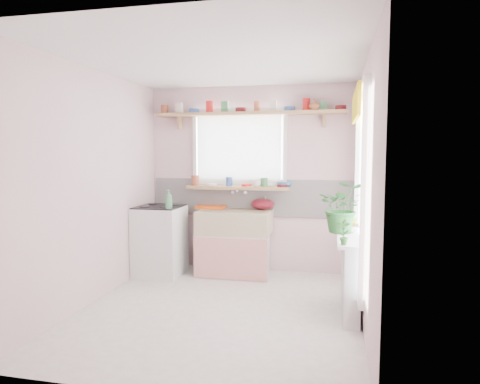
# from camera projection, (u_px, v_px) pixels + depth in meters

# --- Properties ---
(room) EXTENTS (3.20, 3.20, 3.20)m
(room) POSITION_uv_depth(u_px,v_px,m) (294.00, 173.00, 4.95)
(room) COLOR white
(room) RESTS_ON ground
(sink_unit) EXTENTS (0.95, 0.65, 1.11)m
(sink_unit) POSITION_uv_depth(u_px,v_px,m) (235.00, 242.00, 5.63)
(sink_unit) COLOR white
(sink_unit) RESTS_ON ground
(cooker) EXTENTS (0.58, 0.58, 0.93)m
(cooker) POSITION_uv_depth(u_px,v_px,m) (160.00, 241.00, 5.60)
(cooker) COLOR white
(cooker) RESTS_ON ground
(radiator_ledge) EXTENTS (0.22, 0.95, 0.78)m
(radiator_ledge) POSITION_uv_depth(u_px,v_px,m) (351.00, 274.00, 4.26)
(radiator_ledge) COLOR white
(radiator_ledge) RESTS_ON ground
(windowsill) EXTENTS (1.40, 0.22, 0.04)m
(windowsill) POSITION_uv_depth(u_px,v_px,m) (238.00, 188.00, 5.75)
(windowsill) COLOR tan
(windowsill) RESTS_ON room
(pine_shelf) EXTENTS (2.52, 0.24, 0.04)m
(pine_shelf) POSITION_uv_depth(u_px,v_px,m) (249.00, 114.00, 5.62)
(pine_shelf) COLOR tan
(pine_shelf) RESTS_ON room
(shelf_crockery) EXTENTS (2.47, 0.11, 0.12)m
(shelf_crockery) POSITION_uv_depth(u_px,v_px,m) (245.00, 108.00, 5.62)
(shelf_crockery) COLOR #A55133
(shelf_crockery) RESTS_ON pine_shelf
(sill_crockery) EXTENTS (1.35, 0.11, 0.12)m
(sill_crockery) POSITION_uv_depth(u_px,v_px,m) (234.00, 182.00, 5.75)
(sill_crockery) COLOR #A55133
(sill_crockery) RESTS_ON windowsill
(dish_tray) EXTENTS (0.39, 0.29, 0.04)m
(dish_tray) POSITION_uv_depth(u_px,v_px,m) (212.00, 207.00, 5.88)
(dish_tray) COLOR #ED5215
(dish_tray) RESTS_ON sink_unit
(colander) EXTENTS (0.42, 0.42, 0.15)m
(colander) POSITION_uv_depth(u_px,v_px,m) (263.00, 204.00, 5.72)
(colander) COLOR maroon
(colander) RESTS_ON sink_unit
(jade_plant) EXTENTS (0.50, 0.43, 0.54)m
(jade_plant) POSITION_uv_depth(u_px,v_px,m) (343.00, 207.00, 4.43)
(jade_plant) COLOR #255E27
(jade_plant) RESTS_ON radiator_ledge
(fruit_bowl) EXTENTS (0.30, 0.30, 0.07)m
(fruit_bowl) POSITION_uv_depth(u_px,v_px,m) (347.00, 228.00, 4.53)
(fruit_bowl) COLOR white
(fruit_bowl) RESTS_ON radiator_ledge
(herb_pot) EXTENTS (0.15, 0.13, 0.24)m
(herb_pot) POSITION_uv_depth(u_px,v_px,m) (343.00, 232.00, 3.85)
(herb_pot) COLOR #2F6C2B
(herb_pot) RESTS_ON radiator_ledge
(soap_bottle_sink) EXTENTS (0.08, 0.08, 0.18)m
(soap_bottle_sink) POSITION_uv_depth(u_px,v_px,m) (265.00, 203.00, 5.71)
(soap_bottle_sink) COLOR #F1D96B
(soap_bottle_sink) RESTS_ON sink_unit
(sill_cup) EXTENTS (0.12, 0.12, 0.08)m
(sill_cup) POSITION_uv_depth(u_px,v_px,m) (257.00, 184.00, 5.63)
(sill_cup) COLOR silver
(sill_cup) RESTS_ON windowsill
(sill_bowl) EXTENTS (0.24, 0.24, 0.06)m
(sill_bowl) POSITION_uv_depth(u_px,v_px,m) (284.00, 184.00, 5.67)
(sill_bowl) COLOR teal
(sill_bowl) RESTS_ON windowsill
(shelf_vase) EXTENTS (0.18, 0.18, 0.14)m
(shelf_vase) POSITION_uv_depth(u_px,v_px,m) (314.00, 105.00, 5.37)
(shelf_vase) COLOR #964F2E
(shelf_vase) RESTS_ON pine_shelf
(cooker_bottle) EXTENTS (0.11, 0.11, 0.24)m
(cooker_bottle) POSITION_uv_depth(u_px,v_px,m) (169.00, 199.00, 5.29)
(cooker_bottle) COLOR #448956
(cooker_bottle) RESTS_ON cooker
(fruit) EXTENTS (0.20, 0.14, 0.10)m
(fruit) POSITION_uv_depth(u_px,v_px,m) (347.00, 222.00, 4.53)
(fruit) COLOR orange
(fruit) RESTS_ON fruit_bowl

